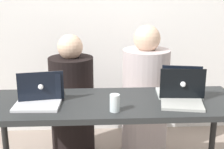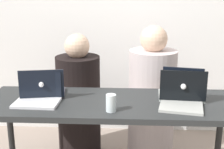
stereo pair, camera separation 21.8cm
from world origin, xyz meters
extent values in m
cube|color=white|center=(0.00, 1.17, 1.19)|extent=(4.69, 0.10, 2.38)
cube|color=#272A2B|center=(0.00, 0.00, 0.73)|extent=(1.80, 0.60, 0.04)
cylinder|color=black|center=(-0.85, 0.25, 0.35)|extent=(0.05, 0.05, 0.71)
cylinder|color=black|center=(0.85, 0.25, 0.35)|extent=(0.05, 0.05, 0.71)
cylinder|color=black|center=(-0.33, 0.61, 0.47)|extent=(0.42, 0.42, 0.93)
sphere|color=beige|center=(-0.33, 0.61, 1.02)|extent=(0.22, 0.22, 0.22)
cylinder|color=#BBACAD|center=(0.33, 0.61, 0.50)|extent=(0.52, 0.52, 0.99)
sphere|color=beige|center=(0.33, 0.61, 1.09)|extent=(0.24, 0.24, 0.24)
cube|color=silver|center=(0.50, 0.11, 0.76)|extent=(0.33, 0.26, 0.02)
cube|color=black|center=(0.49, -0.01, 0.87)|extent=(0.32, 0.03, 0.21)
sphere|color=white|center=(0.49, -0.02, 0.87)|extent=(0.04, 0.04, 0.04)
cube|color=#37343F|center=(-0.52, 0.12, 0.76)|extent=(0.35, 0.27, 0.02)
cube|color=black|center=(-0.50, 0.01, 0.87)|extent=(0.31, 0.06, 0.20)
sphere|color=white|center=(-0.49, -0.01, 0.87)|extent=(0.04, 0.04, 0.04)
cube|color=silver|center=(-0.51, -0.08, 0.76)|extent=(0.31, 0.21, 0.02)
cube|color=black|center=(-0.51, 0.03, 0.86)|extent=(0.30, 0.02, 0.19)
sphere|color=white|center=(-0.51, 0.04, 0.86)|extent=(0.03, 0.03, 0.03)
cube|color=#B5B7B2|center=(0.47, -0.09, 0.76)|extent=(0.32, 0.29, 0.02)
cube|color=black|center=(0.50, 0.03, 0.88)|extent=(0.28, 0.06, 0.23)
sphere|color=white|center=(0.50, 0.05, 0.88)|extent=(0.04, 0.04, 0.04)
cylinder|color=silver|center=(0.01, -0.18, 0.80)|extent=(0.07, 0.07, 0.11)
cylinder|color=silver|center=(0.01, -0.18, 0.78)|extent=(0.06, 0.06, 0.06)
camera|label=1|loc=(-0.11, -2.06, 1.53)|focal=50.00mm
camera|label=2|loc=(0.11, -2.06, 1.53)|focal=50.00mm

